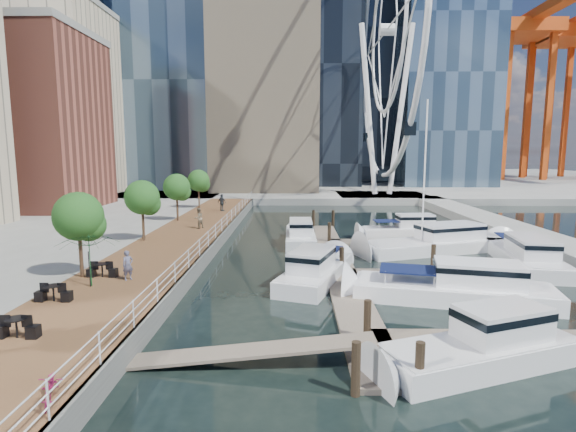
# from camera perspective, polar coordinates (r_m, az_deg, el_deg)

# --- Properties ---
(ground) EXTENTS (520.00, 520.00, 0.00)m
(ground) POSITION_cam_1_polar(r_m,az_deg,el_deg) (20.81, 0.65, -13.51)
(ground) COLOR black
(ground) RESTS_ON ground
(boardwalk) EXTENTS (6.00, 60.00, 1.00)m
(boardwalk) POSITION_cam_1_polar(r_m,az_deg,el_deg) (36.23, -13.68, -3.52)
(boardwalk) COLOR brown
(boardwalk) RESTS_ON ground
(seawall) EXTENTS (0.25, 60.00, 1.00)m
(seawall) POSITION_cam_1_polar(r_m,az_deg,el_deg) (35.60, -8.99, -3.59)
(seawall) COLOR #595954
(seawall) RESTS_ON ground
(land_far) EXTENTS (200.00, 114.00, 1.00)m
(land_far) POSITION_cam_1_polar(r_m,az_deg,el_deg) (121.56, 0.81, 4.76)
(land_far) COLOR gray
(land_far) RESTS_ON ground
(breakwater) EXTENTS (4.00, 60.00, 1.00)m
(breakwater) POSITION_cam_1_polar(r_m,az_deg,el_deg) (44.69, 27.35, -2.02)
(breakwater) COLOR gray
(breakwater) RESTS_ON ground
(pier) EXTENTS (14.00, 12.00, 1.00)m
(pier) POSITION_cam_1_polar(r_m,az_deg,el_deg) (73.05, 11.85, 2.33)
(pier) COLOR gray
(pier) RESTS_ON ground
(railing) EXTENTS (0.10, 60.00, 1.05)m
(railing) POSITION_cam_1_polar(r_m,az_deg,el_deg) (35.43, -9.18, -1.97)
(railing) COLOR white
(railing) RESTS_ON boardwalk
(floating_docks) EXTENTS (16.00, 34.00, 2.60)m
(floating_docks) POSITION_cam_1_polar(r_m,az_deg,el_deg) (31.21, 15.57, -5.48)
(floating_docks) COLOR #6D6051
(floating_docks) RESTS_ON ground
(ferris_wheel) EXTENTS (5.80, 45.60, 47.80)m
(ferris_wheel) POSITION_cam_1_polar(r_m,az_deg,el_deg) (74.95, 12.46, 22.04)
(ferris_wheel) COLOR white
(ferris_wheel) RESTS_ON ground
(port_cranes) EXTENTS (40.00, 52.00, 38.00)m
(port_cranes) POSITION_cam_1_polar(r_m,az_deg,el_deg) (133.98, 31.94, 12.21)
(port_cranes) COLOR #D84C14
(port_cranes) RESTS_ON ground
(street_trees) EXTENTS (2.60, 42.60, 4.60)m
(street_trees) POSITION_cam_1_polar(r_m,az_deg,el_deg) (35.42, -18.05, 2.25)
(street_trees) COLOR #3F2B1C
(street_trees) RESTS_ON ground
(cafe_tables) EXTENTS (2.50, 13.70, 0.74)m
(cafe_tables) POSITION_cam_1_polar(r_m,az_deg,el_deg) (21.21, -29.25, -10.23)
(cafe_tables) COLOR black
(cafe_tables) RESTS_ON ground
(yacht_foreground) EXTENTS (11.36, 5.36, 2.15)m
(yacht_foreground) POSITION_cam_1_polar(r_m,az_deg,el_deg) (25.23, 20.07, -10.09)
(yacht_foreground) COLOR white
(yacht_foreground) RESTS_ON ground
(bicycle) EXTENTS (1.16, 1.73, 0.86)m
(bicycle) POSITION_cam_1_polar(r_m,az_deg,el_deg) (14.40, -27.90, -18.57)
(bicycle) COLOR maroon
(bicycle) RESTS_ON boardwalk
(pedestrian_near) EXTENTS (0.67, 0.67, 1.57)m
(pedestrian_near) POSITION_cam_1_polar(r_m,az_deg,el_deg) (25.13, -19.67, -5.91)
(pedestrian_near) COLOR #53546F
(pedestrian_near) RESTS_ON boardwalk
(pedestrian_mid) EXTENTS (1.11, 1.12, 1.82)m
(pedestrian_mid) POSITION_cam_1_polar(r_m,az_deg,el_deg) (40.19, -11.28, -0.27)
(pedestrian_mid) COLOR #7B6C55
(pedestrian_mid) RESTS_ON boardwalk
(pedestrian_far) EXTENTS (1.22, 0.99, 1.94)m
(pedestrian_far) POSITION_cam_1_polar(r_m,az_deg,el_deg) (51.58, -8.38, 1.70)
(pedestrian_far) COLOR #363C44
(pedestrian_far) RESTS_ON boardwalk
(moored_yachts) EXTENTS (19.46, 29.02, 11.50)m
(moored_yachts) POSITION_cam_1_polar(r_m,az_deg,el_deg) (34.99, 17.02, -4.90)
(moored_yachts) COLOR silver
(moored_yachts) RESTS_ON ground
(cafe_seating) EXTENTS (4.15, 14.82, 2.69)m
(cafe_seating) POSITION_cam_1_polar(r_m,az_deg,el_deg) (19.51, -32.28, -9.21)
(cafe_seating) COLOR #103B17
(cafe_seating) RESTS_ON ground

